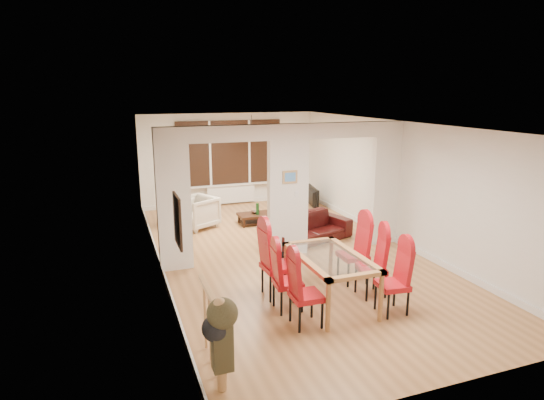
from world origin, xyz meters
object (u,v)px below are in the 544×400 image
dining_chair_lb (288,278)px  person (182,194)px  television (310,197)px  bottle (257,209)px  dining_chair_la (306,290)px  sofa (307,228)px  dining_table (330,279)px  dining_chair_rc (353,251)px  coffee_table (261,218)px  bowl (256,212)px  armchair (197,212)px  dining_chair_lc (278,261)px  dining_chair_ra (393,280)px  dining_chair_rb (372,264)px

dining_chair_lb → person: size_ratio=0.62×
television → bottle: (-1.92, -1.14, 0.12)m
dining_chair_la → sofa: 3.64m
dining_table → dining_chair_rc: bearing=38.4°
coffee_table → television: bearing=29.7°
person → coffee_table: (1.86, -0.38, -0.69)m
person → bottle: 1.85m
dining_chair_la → television: size_ratio=1.03×
bottle → dining_table: bearing=-93.4°
person → bowl: (1.74, -0.33, -0.53)m
dining_chair_rc → dining_chair_lb: bearing=-157.8°
dining_chair_lb → person: person is taller
dining_chair_rc → television: 5.15m
armchair → coffee_table: bearing=55.9°
dining_table → dining_chair_lb: (-0.69, 0.01, 0.12)m
dining_chair_lb → dining_chair_lc: bearing=92.4°
dining_table → bowl: size_ratio=7.72×
dining_chair_la → dining_chair_ra: 1.34m
coffee_table → dining_chair_rb: bearing=-85.4°
armchair → television: 3.47m
dining_chair_lb → television: dining_chair_lb is taller
dining_chair_rb → bowl: bearing=110.4°
dining_table → dining_chair_ra: size_ratio=1.60×
dining_chair_rc → dining_chair_la: bearing=-140.8°
television → bowl: bearing=127.2°
dining_chair_lc → coffee_table: size_ratio=1.05×
dining_chair_lb → dining_chair_rb: bearing=5.3°
dining_table → armchair: bearing=104.2°
dining_table → person: person is taller
dining_chair_lc → person: bearing=97.3°
dining_chair_rb → dining_chair_rc: bearing=104.8°
sofa → coffee_table: sofa is taller
television → dining_chair_lb: bearing=162.5°
television → coffee_table: (-1.80, -1.03, -0.16)m
dining_chair_lc → bowl: (0.92, 4.03, -0.30)m
dining_table → dining_chair_lb: 0.70m
person → coffee_table: bearing=96.6°
dining_chair_lb → coffee_table: dining_chair_lb is taller
dining_chair_rb → sofa: size_ratio=0.52×
dining_chair_ra → bottle: dining_chair_ra is taller
coffee_table → dining_chair_lc: bearing=-104.7°
sofa → coffee_table: size_ratio=1.84×
dining_chair_ra → coffee_table: (-0.33, 5.09, -0.39)m
dining_chair_la → armchair: dining_chair_la is taller
sofa → dining_chair_rc: bearing=-111.8°
armchair → bowl: armchair is taller
dining_chair_rb → armchair: 5.02m
dining_chair_rb → bowl: dining_chair_rb is taller
dining_table → bowl: bearing=86.7°
dining_chair_rb → person: person is taller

